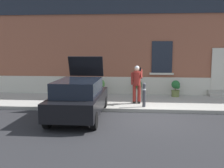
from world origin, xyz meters
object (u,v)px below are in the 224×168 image
planter_charcoal (101,87)px  hatchback_car_black (79,98)px  bollard_near_person (144,94)px  planter_terracotta (64,87)px  planter_cream (138,87)px  person_on_phone (137,82)px  planter_olive (176,88)px

planter_charcoal → hatchback_car_black: bearing=-93.4°
bollard_near_person → planter_terracotta: 4.96m
bollard_near_person → planter_charcoal: 3.56m
planter_cream → bollard_near_person: bearing=-84.3°
person_on_phone → planter_charcoal: (-1.93, 2.07, -0.55)m
hatchback_car_black → planter_charcoal: (0.26, 4.33, -0.19)m
hatchback_car_black → planter_cream: size_ratio=4.73×
planter_terracotta → planter_charcoal: 1.99m
person_on_phone → planter_olive: bearing=26.9°
planter_terracotta → planter_olive: size_ratio=1.00×
hatchback_car_black → planter_olive: bearing=44.9°
planter_cream → planter_olive: same height
planter_terracotta → planter_charcoal: bearing=4.9°
planter_cream → planter_olive: bearing=-1.6°
planter_terracotta → planter_cream: bearing=1.6°
bollard_near_person → person_on_phone: 0.87m
person_on_phone → planter_cream: bearing=71.6°
planter_terracotta → hatchback_car_black: bearing=-67.5°
hatchback_car_black → bollard_near_person: bearing=32.1°
person_on_phone → planter_olive: (2.04, 1.96, -0.55)m
planter_cream → planter_olive: 1.99m
bollard_near_person → planter_cream: bollard_near_person is taller
hatchback_car_black → planter_olive: size_ratio=4.73×
hatchback_car_black → planter_charcoal: hatchback_car_black is taller
bollard_near_person → planter_terracotta: bollard_near_person is taller
planter_terracotta → planter_charcoal: (1.98, 0.17, 0.00)m
planter_charcoal → planter_cream: bearing=-1.7°
hatchback_car_black → planter_cream: bearing=62.3°
planter_charcoal → planter_cream: same height
bollard_near_person → person_on_phone: bearing=115.0°
bollard_near_person → person_on_phone: size_ratio=0.60×
bollard_near_person → person_on_phone: person_on_phone is taller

